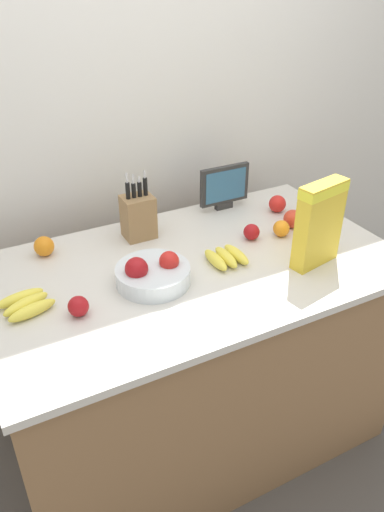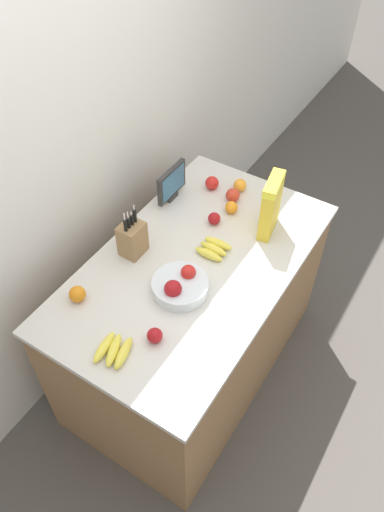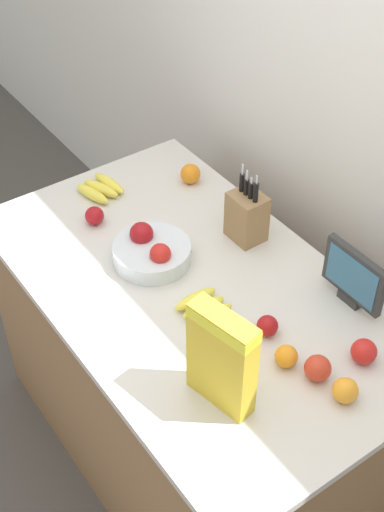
% 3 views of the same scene
% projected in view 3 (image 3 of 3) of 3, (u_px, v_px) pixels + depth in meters
% --- Properties ---
extents(ground_plane, '(14.00, 14.00, 0.00)m').
position_uv_depth(ground_plane, '(193.00, 446.00, 2.99)').
color(ground_plane, '#514C47').
extents(wall_back, '(9.00, 0.06, 2.60)m').
position_uv_depth(wall_back, '(355.00, 129.00, 2.42)').
color(wall_back, silver).
rests_on(wall_back, ground_plane).
extents(counter, '(1.58, 0.92, 0.93)m').
position_uv_depth(counter, '(193.00, 375.00, 2.68)').
color(counter, olive).
rests_on(counter, ground_plane).
extents(knife_block, '(0.13, 0.11, 0.29)m').
position_uv_depth(knife_block, '(247.00, 216.00, 2.50)').
color(knife_block, '#937047').
rests_on(knife_block, counter).
extents(small_monitor, '(0.24, 0.03, 0.21)m').
position_uv_depth(small_monitor, '(354.00, 277.00, 2.24)').
color(small_monitor, '#2D2D2D').
rests_on(small_monitor, counter).
extents(cereal_box, '(0.21, 0.11, 0.33)m').
position_uv_depth(cereal_box, '(222.00, 356.00, 1.91)').
color(cereal_box, gold).
rests_on(cereal_box, counter).
extents(fruit_bowl, '(0.27, 0.27, 0.12)m').
position_uv_depth(fruit_bowl, '(151.00, 251.00, 2.44)').
color(fruit_bowl, silver).
rests_on(fruit_bowl, counter).
extents(banana_bunch_left, '(0.20, 0.16, 0.04)m').
position_uv_depth(banana_bunch_left, '(101.00, 189.00, 2.75)').
color(banana_bunch_left, yellow).
rests_on(banana_bunch_left, counter).
extents(banana_bunch_right, '(0.14, 0.16, 0.04)m').
position_uv_depth(banana_bunch_right, '(204.00, 308.00, 2.27)').
color(banana_bunch_right, yellow).
rests_on(banana_bunch_right, counter).
extents(apple_rightmost, '(0.07, 0.07, 0.07)m').
position_uv_depth(apple_rightmost, '(267.00, 326.00, 2.19)').
color(apple_rightmost, '#A31419').
rests_on(apple_rightmost, counter).
extents(apple_by_knife_block, '(0.08, 0.08, 0.08)m').
position_uv_depth(apple_by_knife_block, '(318.00, 368.00, 2.06)').
color(apple_by_knife_block, red).
rests_on(apple_by_knife_block, counter).
extents(apple_near_bananas, '(0.07, 0.07, 0.07)m').
position_uv_depth(apple_near_bananas, '(94.00, 216.00, 2.60)').
color(apple_near_bananas, '#A31419').
rests_on(apple_near_bananas, counter).
extents(apple_rear, '(0.08, 0.08, 0.08)m').
position_uv_depth(apple_rear, '(364.00, 352.00, 2.11)').
color(apple_rear, red).
rests_on(apple_rear, counter).
extents(orange_mid_left, '(0.08, 0.08, 0.08)m').
position_uv_depth(orange_mid_left, '(345.00, 390.00, 2.00)').
color(orange_mid_left, orange).
rests_on(orange_mid_left, counter).
extents(orange_front_right, '(0.08, 0.08, 0.08)m').
position_uv_depth(orange_front_right, '(190.00, 174.00, 2.79)').
color(orange_front_right, orange).
rests_on(orange_front_right, counter).
extents(orange_back_center, '(0.07, 0.07, 0.07)m').
position_uv_depth(orange_back_center, '(286.00, 356.00, 2.10)').
color(orange_back_center, orange).
rests_on(orange_back_center, counter).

